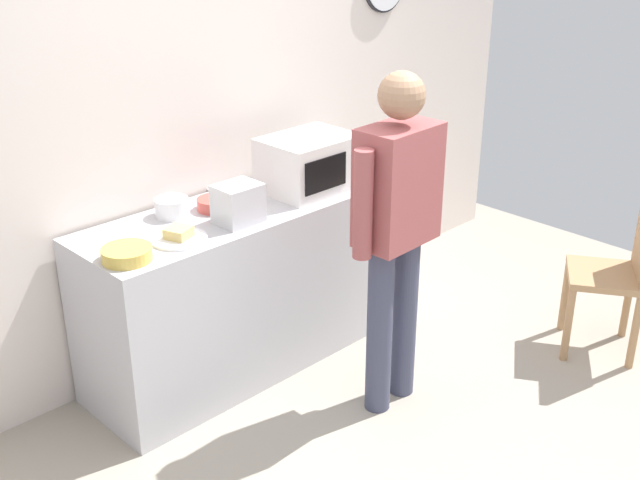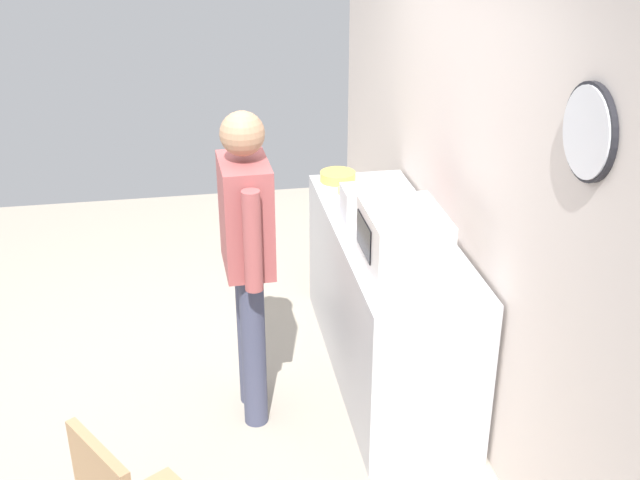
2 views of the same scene
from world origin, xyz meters
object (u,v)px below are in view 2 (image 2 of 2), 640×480
object	(u,v)px
cereal_bowl	(338,176)
mixing_bowl	(400,197)
spoon_utensil	(434,227)
toaster	(358,204)
fork_utensil	(400,303)
microwave	(404,239)
person_standing	(247,247)
sandwich_plate	(350,195)
salad_bowl	(396,215)

from	to	relation	value
cereal_bowl	mixing_bowl	size ratio (longest dim) A/B	1.32
cereal_bowl	spoon_utensil	bearing A→B (deg)	25.99
mixing_bowl	spoon_utensil	distance (m)	0.38
toaster	mixing_bowl	bearing A→B (deg)	122.56
cereal_bowl	mixing_bowl	xyz separation A→B (m)	(0.45, 0.30, 0.02)
fork_utensil	spoon_utensil	bearing A→B (deg)	152.77
microwave	cereal_bowl	xyz separation A→B (m)	(-1.23, -0.10, -0.12)
microwave	spoon_utensil	world-z (taller)	microwave
person_standing	sandwich_plate	bearing A→B (deg)	137.81
spoon_utensil	fork_utensil	bearing A→B (deg)	-27.23
cereal_bowl	toaster	distance (m)	0.65
salad_bowl	mixing_bowl	world-z (taller)	mixing_bowl
spoon_utensil	toaster	bearing A→B (deg)	-112.72
mixing_bowl	person_standing	world-z (taller)	person_standing
spoon_utensil	person_standing	distance (m)	1.11
microwave	sandwich_plate	bearing A→B (deg)	-175.13
cereal_bowl	toaster	world-z (taller)	toaster
sandwich_plate	toaster	distance (m)	0.36
fork_utensil	person_standing	world-z (taller)	person_standing
person_standing	cereal_bowl	bearing A→B (deg)	147.45
salad_bowl	person_standing	distance (m)	0.98
sandwich_plate	mixing_bowl	xyz separation A→B (m)	(0.15, 0.28, 0.03)
microwave	sandwich_plate	xyz separation A→B (m)	(-0.94, -0.08, -0.13)
cereal_bowl	fork_utensil	bearing A→B (deg)	-0.69
spoon_utensil	mixing_bowl	bearing A→B (deg)	-164.43
microwave	sandwich_plate	distance (m)	0.95
microwave	person_standing	world-z (taller)	person_standing
salad_bowl	cereal_bowl	distance (m)	0.70
cereal_bowl	fork_utensil	size ratio (longest dim) A/B	1.35
microwave	toaster	distance (m)	0.60
salad_bowl	fork_utensil	world-z (taller)	salad_bowl
sandwich_plate	person_standing	xyz separation A→B (m)	(0.77, -0.70, 0.07)
salad_bowl	spoon_utensil	xyz separation A→B (m)	(0.15, 0.18, -0.03)
mixing_bowl	person_standing	xyz separation A→B (m)	(0.62, -0.98, 0.04)
sandwich_plate	toaster	xyz separation A→B (m)	(0.35, -0.02, 0.08)
toaster	person_standing	size ratio (longest dim) A/B	0.13
microwave	fork_utensil	bearing A→B (deg)	-16.79
salad_bowl	fork_utensil	bearing A→B (deg)	-13.81
microwave	salad_bowl	world-z (taller)	microwave
fork_utensil	toaster	bearing A→B (deg)	179.22
sandwich_plate	person_standing	distance (m)	1.04
mixing_bowl	toaster	size ratio (longest dim) A/B	0.79
salad_bowl	spoon_utensil	distance (m)	0.23
sandwich_plate	person_standing	size ratio (longest dim) A/B	0.16
cereal_bowl	mixing_bowl	world-z (taller)	mixing_bowl
person_standing	mixing_bowl	bearing A→B (deg)	122.26
sandwich_plate	fork_utensil	xyz separation A→B (m)	(1.32, -0.04, -0.02)
sandwich_plate	toaster	size ratio (longest dim) A/B	1.23
fork_utensil	spoon_utensil	world-z (taller)	same
mixing_bowl	person_standing	bearing A→B (deg)	-57.74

